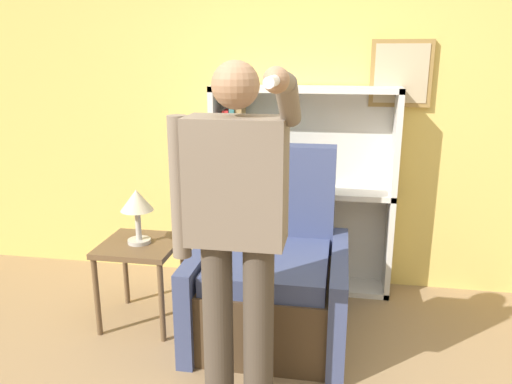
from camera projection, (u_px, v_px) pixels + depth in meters
wall_back at (314, 104)px, 3.71m from camera, size 8.00×0.11×2.80m
bookcase at (281, 194)px, 3.78m from camera, size 1.35×0.28×1.54m
armchair at (272, 279)px, 3.21m from camera, size 0.95×0.95×1.18m
person_standing at (236, 224)px, 2.30m from camera, size 0.60×0.78×1.74m
side_table at (140, 255)px, 3.29m from camera, size 0.49×0.49×0.57m
table_lamp at (137, 204)px, 3.19m from camera, size 0.21×0.21×0.36m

